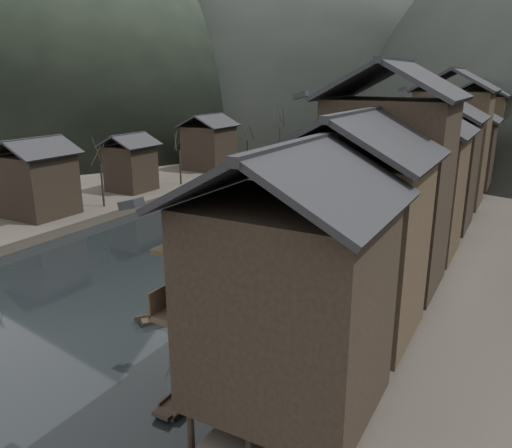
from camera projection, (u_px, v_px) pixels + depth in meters
The scene contains 12 objects.
water at pixel (118, 297), 36.09m from camera, with size 300.00×300.00×0.00m, color black.
left_bank at pixel (133, 165), 85.75m from camera, with size 40.00×200.00×1.20m, color #2D2823.
stilt_houses at pixel (429, 154), 41.68m from camera, with size 9.00×67.60×16.46m.
left_houses at pixel (108, 159), 60.89m from camera, with size 8.10×53.20×8.73m.
bare_trees at pixel (168, 148), 65.25m from camera, with size 3.89×72.82×7.77m.
moored_sampans at pixel (385, 222), 53.67m from camera, with size 3.37×72.16×0.47m.
midriver_boats at pixel (347, 188), 70.10m from camera, with size 10.43×12.94×0.44m.
stone_bridge at pixel (387, 132), 94.94m from camera, with size 40.00×6.00×9.00m.
hero_sampan at pixel (178, 313), 33.09m from camera, with size 3.84×5.07×0.44m.
cargo_heap at pixel (178, 303), 33.16m from camera, with size 1.21×1.58×0.73m, color black.
boatman at pixel (175, 311), 30.93m from camera, with size 0.66×0.43×1.81m, color #4F4E51.
bamboo_pole at pixel (176, 271), 30.07m from camera, with size 0.06×0.06×4.09m, color #8C7A51.
Camera 1 is at (24.86, -24.05, 15.30)m, focal length 35.00 mm.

